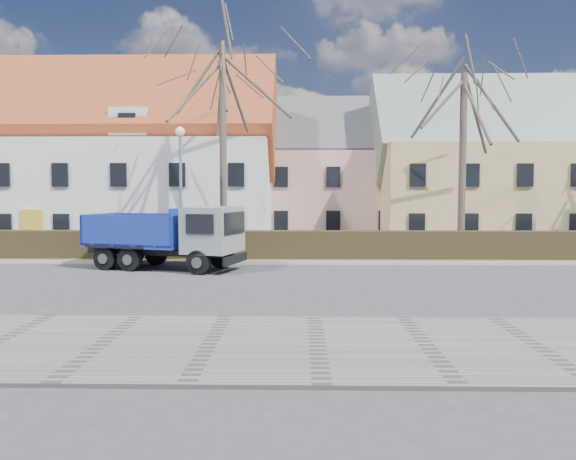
{
  "coord_description": "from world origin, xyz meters",
  "views": [
    {
      "loc": [
        1.85,
        -19.85,
        3.22
      ],
      "look_at": [
        1.38,
        3.26,
        1.6
      ],
      "focal_mm": 35.0,
      "sensor_mm": 36.0,
      "label": 1
    }
  ],
  "objects_px": {
    "streetlight": "(181,192)",
    "cart_frame": "(211,257)",
    "parked_car_a": "(158,240)",
    "dump_truck": "(159,237)"
  },
  "relations": [
    {
      "from": "streetlight",
      "to": "cart_frame",
      "type": "bearing_deg",
      "value": -53.16
    },
    {
      "from": "streetlight",
      "to": "cart_frame",
      "type": "distance_m",
      "value": 4.19
    },
    {
      "from": "dump_truck",
      "to": "streetlight",
      "type": "relative_size",
      "value": 1.05
    },
    {
      "from": "dump_truck",
      "to": "cart_frame",
      "type": "xyz_separation_m",
      "value": [
        1.91,
        1.51,
        -1.05
      ]
    },
    {
      "from": "cart_frame",
      "to": "parked_car_a",
      "type": "height_order",
      "value": "parked_car_a"
    },
    {
      "from": "dump_truck",
      "to": "cart_frame",
      "type": "height_order",
      "value": "dump_truck"
    },
    {
      "from": "dump_truck",
      "to": "cart_frame",
      "type": "bearing_deg",
      "value": 54.81
    },
    {
      "from": "dump_truck",
      "to": "streetlight",
      "type": "xyz_separation_m",
      "value": [
        0.09,
        3.94,
        1.83
      ]
    },
    {
      "from": "dump_truck",
      "to": "streetlight",
      "type": "bearing_deg",
      "value": 105.28
    },
    {
      "from": "cart_frame",
      "to": "parked_car_a",
      "type": "xyz_separation_m",
      "value": [
        -3.7,
        5.36,
        0.32
      ]
    }
  ]
}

